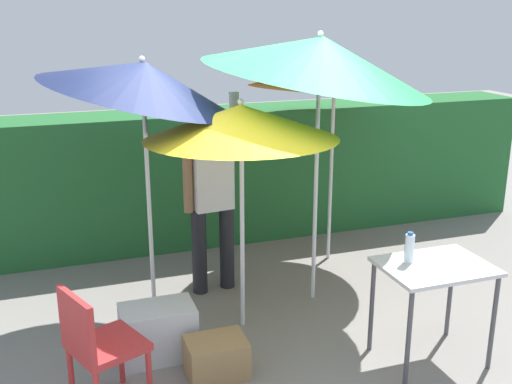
{
  "coord_description": "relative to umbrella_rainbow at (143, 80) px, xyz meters",
  "views": [
    {
      "loc": [
        -1.62,
        -4.43,
        2.62
      ],
      "look_at": [
        0.0,
        0.3,
        1.1
      ],
      "focal_mm": 43.11,
      "sensor_mm": 36.0,
      "label": 1
    }
  ],
  "objects": [
    {
      "name": "umbrella_yellow",
      "position": [
        1.97,
        0.6,
        -0.1
      ],
      "size": [
        1.72,
        1.69,
        2.31
      ],
      "color": "silver",
      "rests_on": "ground_plane"
    },
    {
      "name": "folding_table",
      "position": [
        1.86,
        -1.48,
        -1.36
      ],
      "size": [
        0.8,
        0.6,
        0.79
      ],
      "color": "#4C4C51",
      "rests_on": "ground_plane"
    },
    {
      "name": "chair_plastic",
      "position": [
        -0.58,
        -1.3,
        -1.54
      ],
      "size": [
        0.57,
        0.57,
        0.89
      ],
      "color": "#B72D2D",
      "rests_on": "ground_plane"
    },
    {
      "name": "cooler_box",
      "position": [
        -0.1,
        -0.77,
        -1.84
      ],
      "size": [
        0.57,
        0.37,
        0.42
      ],
      "primitive_type": "cube",
      "color": "silver",
      "rests_on": "ground_plane"
    },
    {
      "name": "ground_plane",
      "position": [
        0.87,
        -0.57,
        -2.05
      ],
      "size": [
        24.0,
        24.0,
        0.0
      ],
      "primitive_type": "plane",
      "color": "gray"
    },
    {
      "name": "umbrella_orange",
      "position": [
        1.46,
        -0.2,
        0.15
      ],
      "size": [
        2.02,
        1.99,
        2.6
      ],
      "color": "silver",
      "rests_on": "ground_plane"
    },
    {
      "name": "crate_cardboard",
      "position": [
        0.26,
        -1.16,
        -1.9
      ],
      "size": [
        0.44,
        0.33,
        0.29
      ],
      "primitive_type": "cube",
      "color": "#9E7A4C",
      "rests_on": "ground_plane"
    },
    {
      "name": "umbrella_rainbow",
      "position": [
        0.0,
        0.0,
        0.0
      ],
      "size": [
        1.66,
        1.63,
        2.41
      ],
      "color": "silver",
      "rests_on": "ground_plane"
    },
    {
      "name": "hedge_row",
      "position": [
        0.87,
        1.6,
        -1.3
      ],
      "size": [
        8.0,
        0.7,
        1.51
      ],
      "primitive_type": "cube",
      "color": "#23602D",
      "rests_on": "ground_plane"
    },
    {
      "name": "bottle_water",
      "position": [
        1.69,
        -1.38,
        -1.15
      ],
      "size": [
        0.07,
        0.07,
        0.24
      ],
      "color": "silver",
      "rests_on": "folding_table"
    },
    {
      "name": "person_vendor",
      "position": [
        0.62,
        0.24,
        -1.12
      ],
      "size": [
        0.56,
        0.26,
        1.88
      ],
      "color": "black",
      "rests_on": "ground_plane"
    },
    {
      "name": "umbrella_navy",
      "position": [
        0.67,
        -0.5,
        -0.3
      ],
      "size": [
        1.54,
        1.55,
        1.94
      ],
      "color": "silver",
      "rests_on": "ground_plane"
    }
  ]
}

